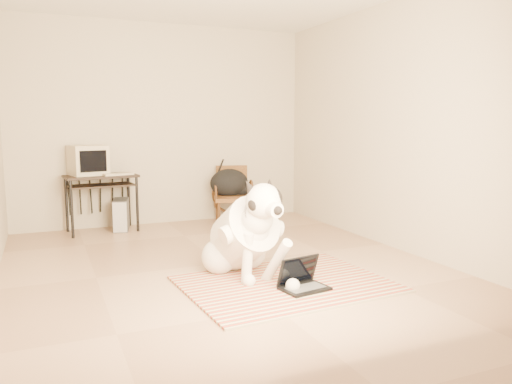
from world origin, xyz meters
TOP-DOWN VIEW (x-y plane):
  - floor at (0.00, 0.00)m, footprint 4.50×4.50m
  - wall_back at (0.00, 2.25)m, footprint 4.50×0.00m
  - wall_front at (0.00, -2.25)m, footprint 4.50×0.00m
  - wall_right at (2.00, 0.00)m, footprint 0.00×4.50m
  - rug at (0.31, -0.85)m, footprint 1.79×1.42m
  - dog at (0.07, -0.50)m, footprint 0.64×1.30m
  - laptop at (0.37, -1.04)m, footprint 0.42×0.33m
  - computer_desk at (-0.89, 1.96)m, footprint 0.92×0.57m
  - crt_monitor at (-1.03, 2.04)m, footprint 0.50×0.48m
  - desk_keyboard at (-0.69, 1.87)m, footprint 0.40×0.22m
  - pc_tower at (-0.66, 1.99)m, footprint 0.27×0.46m
  - rattan_chair at (0.86, 1.90)m, footprint 0.63×0.62m
  - backpack at (0.83, 1.87)m, footprint 0.58×0.44m
  - sneaker_left at (0.68, 1.24)m, footprint 0.12×0.30m
  - sneaker_right at (0.96, 1.17)m, footprint 0.24×0.33m

SIDE VIEW (x-z plane):
  - floor at x=0.00m, z-range 0.00..0.00m
  - rug at x=0.31m, z-range 0.00..0.02m
  - sneaker_left at x=0.68m, z-range -0.01..0.10m
  - sneaker_right at x=0.96m, z-range -0.01..0.10m
  - laptop at x=0.37m, z-range -0.05..0.22m
  - pc_tower at x=-0.66m, z-range 0.00..0.40m
  - dog at x=0.07m, z-range -0.10..0.86m
  - rattan_chair at x=0.86m, z-range 0.00..0.78m
  - backpack at x=0.83m, z-range 0.34..0.74m
  - computer_desk at x=-0.89m, z-range 0.26..0.99m
  - desk_keyboard at x=-0.69m, z-range 0.73..0.75m
  - crt_monitor at x=-1.03m, z-range 0.73..1.10m
  - wall_back at x=0.00m, z-range -0.90..3.60m
  - wall_front at x=0.00m, z-range -0.90..3.60m
  - wall_right at x=2.00m, z-range -0.90..3.60m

